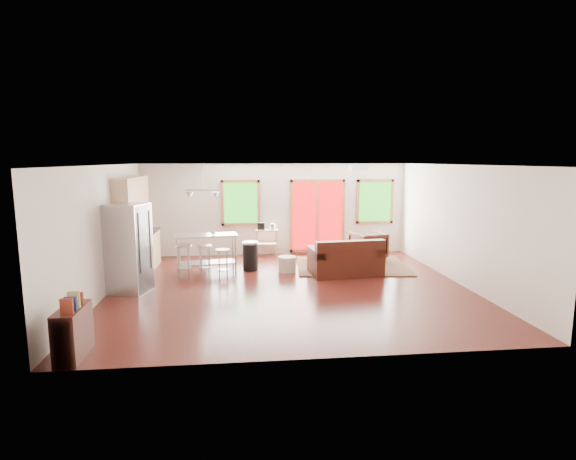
{
  "coord_description": "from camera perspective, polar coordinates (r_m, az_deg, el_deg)",
  "views": [
    {
      "loc": [
        -1.04,
        -9.24,
        2.71
      ],
      "look_at": [
        0.0,
        0.3,
        1.2
      ],
      "focal_mm": 28.0,
      "sensor_mm": 36.0,
      "label": 1
    }
  ],
  "objects": [
    {
      "name": "ceiling_flush",
      "position": [
        10.19,
        8.88,
        7.82
      ],
      "size": [
        0.35,
        0.35,
        0.12
      ],
      "primitive_type": "cube",
      "color": "white",
      "rests_on": "ceiling"
    },
    {
      "name": "rug",
      "position": [
        11.66,
        8.09,
        -4.52
      ],
      "size": [
        2.97,
        2.41,
        0.03
      ],
      "primitive_type": "cube",
      "rotation": [
        0.0,
        0.0,
        -0.1
      ],
      "color": "#425332",
      "rests_on": "floor"
    },
    {
      "name": "trash_can",
      "position": [
        11.13,
        -4.79,
        -3.28
      ],
      "size": [
        0.49,
        0.49,
        0.71
      ],
      "rotation": [
        0.0,
        0.0,
        0.33
      ],
      "color": "black",
      "rests_on": "floor"
    },
    {
      "name": "french_doors",
      "position": [
        13.0,
        3.75,
        1.8
      ],
      "size": [
        1.6,
        0.05,
        2.1
      ],
      "color": "red",
      "rests_on": "back_wall"
    },
    {
      "name": "loveseat",
      "position": [
        10.74,
        7.34,
        -3.85
      ],
      "size": [
        1.72,
        1.08,
        0.88
      ],
      "rotation": [
        0.0,
        0.0,
        0.09
      ],
      "color": "black",
      "rests_on": "floor"
    },
    {
      "name": "floor",
      "position": [
        9.69,
        0.19,
        -7.36
      ],
      "size": [
        7.5,
        7.0,
        0.02
      ],
      "primitive_type": "cube",
      "color": "#38100D",
      "rests_on": "ground"
    },
    {
      "name": "window_left",
      "position": [
        12.76,
        -6.03,
        3.44
      ],
      "size": [
        1.1,
        0.05,
        1.3
      ],
      "color": "#1B5F13",
      "rests_on": "back_wall"
    },
    {
      "name": "bar_stool_a",
      "position": [
        10.57,
        -13.08,
        -2.88
      ],
      "size": [
        0.39,
        0.39,
        0.79
      ],
      "rotation": [
        0.0,
        0.0,
        0.03
      ],
      "color": "#B7BABC",
      "rests_on": "floor"
    },
    {
      "name": "refrigerator",
      "position": [
        9.74,
        -19.55,
        -2.2
      ],
      "size": [
        0.9,
        0.89,
        1.83
      ],
      "rotation": [
        0.0,
        0.0,
        -0.29
      ],
      "color": "#B7BABC",
      "rests_on": "floor"
    },
    {
      "name": "island",
      "position": [
        10.95,
        -10.33,
        -2.08
      ],
      "size": [
        1.55,
        0.81,
        0.94
      ],
      "rotation": [
        0.0,
        0.0,
        0.15
      ],
      "color": "#B7BABC",
      "rests_on": "floor"
    },
    {
      "name": "kitchen_cart",
      "position": [
        12.66,
        -2.78,
        -0.39
      ],
      "size": [
        0.66,
        0.45,
        0.96
      ],
      "rotation": [
        0.0,
        0.0,
        -0.06
      ],
      "color": "tan",
      "rests_on": "floor"
    },
    {
      "name": "bar_stool_c",
      "position": [
        10.38,
        -8.27,
        -3.39
      ],
      "size": [
        0.34,
        0.34,
        0.69
      ],
      "rotation": [
        0.0,
        0.0,
        0.07
      ],
      "color": "#B7BABC",
      "rests_on": "floor"
    },
    {
      "name": "book",
      "position": [
        11.72,
        8.68,
        -1.86
      ],
      "size": [
        0.2,
        0.08,
        0.27
      ],
      "primitive_type": "imported",
      "rotation": [
        0.0,
        0.0,
        0.26
      ],
      "color": "maroon",
      "rests_on": "coffee_table"
    },
    {
      "name": "front_wall",
      "position": [
        5.99,
        3.98,
        -4.67
      ],
      "size": [
        7.5,
        0.02,
        2.6
      ],
      "primitive_type": "cube",
      "color": "beige",
      "rests_on": "ground"
    },
    {
      "name": "armchair",
      "position": [
        12.49,
        10.09,
        -1.78
      ],
      "size": [
        1.0,
        0.97,
        0.83
      ],
      "primitive_type": "imported",
      "rotation": [
        0.0,
        0.0,
        3.44
      ],
      "color": "black",
      "rests_on": "floor"
    },
    {
      "name": "bar_stool_b",
      "position": [
        10.61,
        -10.52,
        -2.93
      ],
      "size": [
        0.43,
        0.43,
        0.75
      ],
      "rotation": [
        0.0,
        0.0,
        0.24
      ],
      "color": "#B7BABC",
      "rests_on": "floor"
    },
    {
      "name": "back_wall",
      "position": [
        12.87,
        -1.56,
        2.64
      ],
      "size": [
        7.5,
        0.02,
        2.6
      ],
      "primitive_type": "cube",
      "color": "beige",
      "rests_on": "ground"
    },
    {
      "name": "coffee_table",
      "position": [
        11.62,
        8.52,
        -3.05
      ],
      "size": [
        1.07,
        0.89,
        0.37
      ],
      "rotation": [
        0.0,
        0.0,
        0.43
      ],
      "color": "#381A14",
      "rests_on": "floor"
    },
    {
      "name": "bookshelf",
      "position": [
        6.98,
        -25.65,
        -11.56
      ],
      "size": [
        0.31,
        0.8,
        0.94
      ],
      "rotation": [
        0.0,
        0.0,
        0.01
      ],
      "color": "#381A14",
      "rests_on": "floor"
    },
    {
      "name": "ceiling",
      "position": [
        9.3,
        0.2,
        8.33
      ],
      "size": [
        7.5,
        7.0,
        0.02
      ],
      "primitive_type": "cube",
      "color": "white",
      "rests_on": "ground"
    },
    {
      "name": "vase",
      "position": [
        11.45,
        7.78,
        -2.23
      ],
      "size": [
        0.21,
        0.21,
        0.3
      ],
      "rotation": [
        0.0,
        0.0,
        -0.21
      ],
      "color": "silver",
      "rests_on": "coffee_table"
    },
    {
      "name": "pouf",
      "position": [
        10.96,
        -0.12,
        -4.36
      ],
      "size": [
        0.53,
        0.53,
        0.38
      ],
      "primitive_type": "cylinder",
      "rotation": [
        0.0,
        0.0,
        -0.26
      ],
      "color": "beige",
      "rests_on": "floor"
    },
    {
      "name": "cabinets",
      "position": [
        11.35,
        -18.59,
        -0.57
      ],
      "size": [
        0.64,
        2.24,
        2.3
      ],
      "color": "tan",
      "rests_on": "floor"
    },
    {
      "name": "right_wall",
      "position": [
        10.51,
        21.03,
        0.63
      ],
      "size": [
        0.02,
        7.0,
        2.6
      ],
      "primitive_type": "cube",
      "color": "beige",
      "rests_on": "ground"
    },
    {
      "name": "left_wall",
      "position": [
        9.73,
        -22.38,
        -0.06
      ],
      "size": [
        0.02,
        7.0,
        2.6
      ],
      "primitive_type": "cube",
      "color": "beige",
      "rests_on": "ground"
    },
    {
      "name": "window_right",
      "position": [
        13.35,
        10.98,
        3.57
      ],
      "size": [
        1.1,
        0.05,
        1.3
      ],
      "color": "#1B5F13",
      "rests_on": "back_wall"
    },
    {
      "name": "cup",
      "position": [
        10.81,
        -9.48,
        -0.25
      ],
      "size": [
        0.12,
        0.1,
        0.11
      ],
      "primitive_type": "imported",
      "rotation": [
        0.0,
        0.0,
        0.06
      ],
      "color": "white",
      "rests_on": "island"
    },
    {
      "name": "pendant_light",
      "position": [
        10.8,
        -10.8,
        4.47
      ],
      "size": [
        0.8,
        0.18,
        0.79
      ],
      "color": "gray",
      "rests_on": "ceiling"
    },
    {
      "name": "ottoman",
      "position": [
        11.99,
        3.94,
        -3.15
      ],
      "size": [
        0.69,
        0.69,
        0.41
      ],
      "primitive_type": "cube",
      "rotation": [
        0.0,
        0.0,
        -0.13
      ],
      "color": "black",
      "rests_on": "floor"
    }
  ]
}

